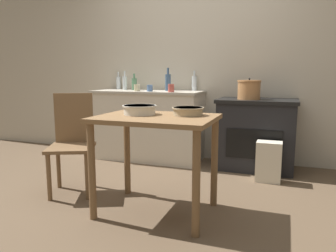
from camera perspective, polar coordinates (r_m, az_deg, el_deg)
name	(u,v)px	position (r m, az deg, el deg)	size (l,w,h in m)	color
ground_plane	(149,198)	(3.02, -3.39, -12.35)	(14.00, 14.00, 0.00)	brown
wall_back	(196,60)	(4.32, 4.99, 11.34)	(8.00, 0.07, 2.55)	beige
counter_cabinet	(148,125)	(4.25, -3.46, 0.18)	(1.40, 0.59, 0.89)	beige
stove	(256,134)	(3.94, 15.09, -1.38)	(0.89, 0.57, 0.82)	black
work_table	(156,133)	(2.56, -2.10, -1.29)	(0.91, 0.68, 0.78)	olive
chair	(72,140)	(3.19, -16.30, -2.40)	(0.53, 0.53, 0.92)	brown
flour_sack	(269,162)	(3.55, 17.12, -5.95)	(0.25, 0.18, 0.42)	beige
stock_pot	(249,90)	(3.83, 13.92, 6.16)	(0.26, 0.26, 0.24)	#B77A47
mixing_bowl_large	(140,109)	(2.64, -4.98, 2.92)	(0.27, 0.27, 0.07)	silver
mixing_bowl_small	(188,111)	(2.58, 3.50, 2.68)	(0.25, 0.25, 0.06)	tan
bottle_far_left	(168,82)	(4.18, 0.00, 7.69)	(0.07, 0.07, 0.29)	#3D5675
bottle_left	(118,82)	(4.65, -8.63, 7.50)	(0.06, 0.06, 0.24)	silver
bottle_mid_left	(134,84)	(4.38, -5.89, 7.34)	(0.07, 0.07, 0.22)	#517F5B
bottle_center_left	(125,82)	(4.48, -7.52, 7.52)	(0.06, 0.06, 0.25)	silver
bottle_center	(194,83)	(4.22, 4.63, 7.49)	(0.06, 0.06, 0.25)	silver
cup_center_right	(150,88)	(4.03, -3.19, 6.60)	(0.07, 0.07, 0.08)	#4C6B99
cup_mid_right	(171,88)	(3.87, 0.55, 6.62)	(0.07, 0.07, 0.09)	#B74C42
cup_right	(137,88)	(4.09, -5.42, 6.65)	(0.07, 0.07, 0.08)	beige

